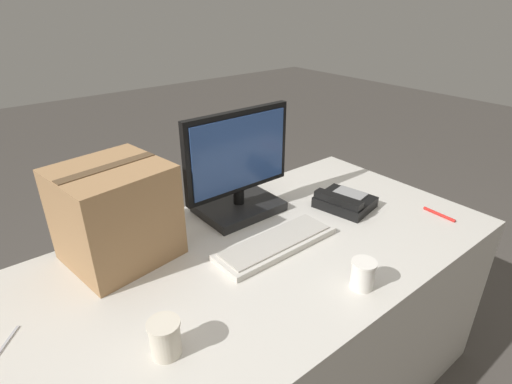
{
  "coord_description": "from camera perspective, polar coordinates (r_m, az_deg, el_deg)",
  "views": [
    {
      "loc": [
        -0.71,
        -0.88,
        1.52
      ],
      "look_at": [
        0.11,
        0.13,
        0.87
      ],
      "focal_mm": 28.0,
      "sensor_mm": 36.0,
      "label": 1
    }
  ],
  "objects": [
    {
      "name": "office_desk",
      "position": [
        1.62,
        -0.11,
        -19.29
      ],
      "size": [
        1.8,
        0.9,
        0.72
      ],
      "color": "beige",
      "rests_on": "ground_plane"
    },
    {
      "name": "paper_cup_left",
      "position": [
        1.06,
        -12.86,
        -19.64
      ],
      "size": [
        0.08,
        0.08,
        0.1
      ],
      "color": "beige",
      "rests_on": "office_desk"
    },
    {
      "name": "cardboard_box",
      "position": [
        1.37,
        -19.42,
        -2.91
      ],
      "size": [
        0.36,
        0.35,
        0.33
      ],
      "rotation": [
        0.0,
        0.0,
        0.15
      ],
      "color": "#9E754C",
      "rests_on": "office_desk"
    },
    {
      "name": "desk_phone",
      "position": [
        1.7,
        12.49,
        -1.32
      ],
      "size": [
        0.22,
        0.24,
        0.07
      ],
      "rotation": [
        0.0,
        0.0,
        0.2
      ],
      "color": "black",
      "rests_on": "office_desk"
    },
    {
      "name": "keyboard",
      "position": [
        1.42,
        2.85,
        -7.28
      ],
      "size": [
        0.46,
        0.16,
        0.03
      ],
      "rotation": [
        0.0,
        0.0,
        0.01
      ],
      "color": "beige",
      "rests_on": "office_desk"
    },
    {
      "name": "paper_cup_right",
      "position": [
        1.26,
        15.01,
        -11.28
      ],
      "size": [
        0.08,
        0.08,
        0.09
      ],
      "color": "white",
      "rests_on": "office_desk"
    },
    {
      "name": "monitor",
      "position": [
        1.57,
        -2.52,
        2.69
      ],
      "size": [
        0.47,
        0.24,
        0.42
      ],
      "color": "black",
      "rests_on": "office_desk"
    },
    {
      "name": "pen_marker",
      "position": [
        1.77,
        24.7,
        -2.91
      ],
      "size": [
        0.02,
        0.14,
        0.01
      ],
      "rotation": [
        0.0,
        0.0,
        4.67
      ],
      "color": "red",
      "rests_on": "office_desk"
    }
  ]
}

